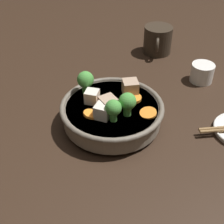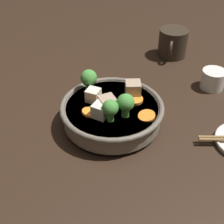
{
  "view_description": "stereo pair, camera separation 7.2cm",
  "coord_description": "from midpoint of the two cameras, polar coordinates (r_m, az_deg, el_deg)",
  "views": [
    {
      "loc": [
        0.56,
        0.08,
        0.48
      ],
      "look_at": [
        0.0,
        0.0,
        0.03
      ],
      "focal_mm": 50.0,
      "sensor_mm": 36.0,
      "label": 1
    },
    {
      "loc": [
        0.54,
        0.15,
        0.48
      ],
      "look_at": [
        0.0,
        0.0,
        0.03
      ],
      "focal_mm": 50.0,
      "sensor_mm": 36.0,
      "label": 2
    }
  ],
  "objects": [
    {
      "name": "dark_mug",
      "position": [
        1.02,
        6.33,
        12.91
      ],
      "size": [
        0.11,
        0.09,
        0.09
      ],
      "color": "#33281E",
      "rests_on": "ground_plane"
    },
    {
      "name": "stirfry_bowl",
      "position": [
        0.71,
        -2.9,
        0.14
      ],
      "size": [
        0.24,
        0.24,
        0.11
      ],
      "color": "slate",
      "rests_on": "ground_plane"
    },
    {
      "name": "ground_plane",
      "position": [
        0.74,
        -2.78,
        -2.23
      ],
      "size": [
        3.0,
        3.0,
        0.0
      ],
      "primitive_type": "plane",
      "color": "black"
    },
    {
      "name": "tea_cup",
      "position": [
        0.9,
        13.98,
        6.93
      ],
      "size": [
        0.06,
        0.06,
        0.05
      ],
      "color": "white",
      "rests_on": "ground_plane"
    }
  ]
}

